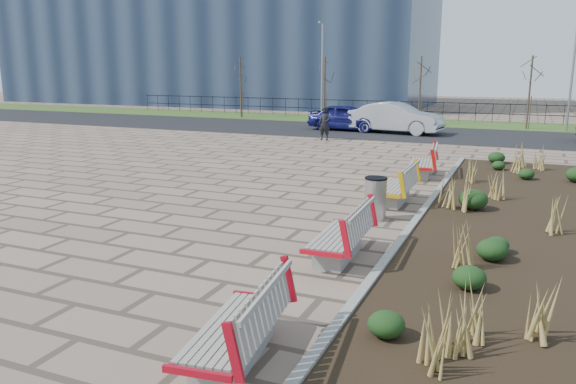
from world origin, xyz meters
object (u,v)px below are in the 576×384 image
at_px(bench_a, 233,323).
at_px(car_blue, 346,117).
at_px(lamp_west, 322,73).
at_px(lamp_east, 572,74).
at_px(car_silver, 396,118).
at_px(bench_c, 394,185).
at_px(bench_d, 421,161).
at_px(pedestrian, 325,124).
at_px(bench_b, 338,233).
at_px(litter_bin, 375,199).

relative_size(bench_a, car_blue, 0.50).
bearing_deg(lamp_west, lamp_east, 0.00).
height_order(car_silver, lamp_west, lamp_west).
xyz_separation_m(bench_c, car_silver, (-3.34, 15.26, 0.32)).
bearing_deg(bench_d, pedestrian, 121.98).
bearing_deg(pedestrian, lamp_east, 39.53).
height_order(bench_a, bench_c, same).
bearing_deg(bench_b, pedestrian, 108.12).
bearing_deg(bench_b, car_blue, 104.73).
bearing_deg(lamp_east, bench_a, -100.05).
relative_size(litter_bin, car_blue, 0.24).
distance_m(bench_a, litter_bin, 6.96).
bearing_deg(litter_bin, lamp_west, 112.86).
xyz_separation_m(bench_c, car_blue, (-6.12, 15.48, 0.23)).
xyz_separation_m(bench_a, car_silver, (-3.34, 23.97, 0.32)).
distance_m(bench_c, lamp_west, 21.61).
bearing_deg(bench_c, bench_b, -90.08).
height_order(litter_bin, car_blue, car_blue).
distance_m(bench_a, lamp_west, 29.71).
bearing_deg(car_blue, litter_bin, -156.99).
bearing_deg(litter_bin, bench_b, -89.08).
height_order(bench_a, pedestrian, pedestrian).
bearing_deg(lamp_east, car_blue, -160.17).
height_order(bench_a, bench_b, same).
height_order(car_blue, lamp_east, lamp_east).
distance_m(bench_c, litter_bin, 1.75).
bearing_deg(car_silver, lamp_east, -56.43).
relative_size(bench_c, lamp_west, 0.35).
xyz_separation_m(car_blue, car_silver, (2.78, -0.21, 0.09)).
distance_m(pedestrian, lamp_east, 13.85).
bearing_deg(bench_b, litter_bin, 88.72).
xyz_separation_m(bench_a, pedestrian, (-5.88, 19.93, 0.29)).
bearing_deg(bench_d, bench_a, -96.97).
relative_size(bench_d, pedestrian, 1.32).
bearing_deg(bench_b, bench_d, 87.80).
xyz_separation_m(bench_c, litter_bin, (-0.05, -1.75, -0.01)).
relative_size(bench_c, litter_bin, 2.13).
distance_m(lamp_west, lamp_east, 14.00).
relative_size(pedestrian, lamp_east, 0.26).
bearing_deg(car_blue, bench_d, -148.45).
relative_size(bench_a, pedestrian, 1.32).
height_order(bench_c, litter_bin, bench_c).
bearing_deg(bench_d, bench_c, -96.97).
xyz_separation_m(car_silver, lamp_east, (8.34, 4.22, 2.22)).
distance_m(bench_b, car_silver, 20.20).
xyz_separation_m(car_silver, lamp_west, (-5.66, 4.22, 2.22)).
xyz_separation_m(bench_d, car_silver, (-3.34, 11.32, 0.32)).
height_order(bench_a, bench_d, same).
bearing_deg(bench_a, lamp_east, 72.64).
relative_size(bench_c, car_silver, 0.43).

